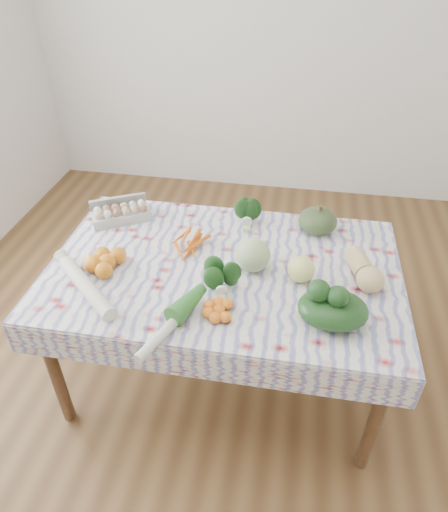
{
  "coord_description": "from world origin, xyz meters",
  "views": [
    {
      "loc": [
        0.29,
        -1.68,
        2.1
      ],
      "look_at": [
        0.0,
        0.0,
        0.82
      ],
      "focal_mm": 32.0,
      "sensor_mm": 36.0,
      "label": 1
    }
  ],
  "objects_px": {
    "kabocha_squash": "(318,221)",
    "butternut_squash": "(364,269)",
    "dining_table": "(224,279)",
    "cabbage": "(253,255)",
    "egg_carton": "(121,215)",
    "grapefruit": "(301,269)"
  },
  "relations": [
    {
      "from": "kabocha_squash",
      "to": "butternut_squash",
      "type": "xyz_separation_m",
      "value": [
        0.21,
        -0.36,
        -0.0
      ]
    },
    {
      "from": "kabocha_squash",
      "to": "dining_table",
      "type": "bearing_deg",
      "value": -138.91
    },
    {
      "from": "cabbage",
      "to": "butternut_squash",
      "type": "relative_size",
      "value": 0.6
    },
    {
      "from": "dining_table",
      "to": "butternut_squash",
      "type": "height_order",
      "value": "butternut_squash"
    },
    {
      "from": "dining_table",
      "to": "butternut_squash",
      "type": "bearing_deg",
      "value": 1.09
    },
    {
      "from": "kabocha_squash",
      "to": "butternut_squash",
      "type": "relative_size",
      "value": 0.76
    },
    {
      "from": "dining_table",
      "to": "kabocha_squash",
      "type": "relative_size",
      "value": 7.98
    },
    {
      "from": "egg_carton",
      "to": "butternut_squash",
      "type": "height_order",
      "value": "butternut_squash"
    },
    {
      "from": "dining_table",
      "to": "egg_carton",
      "type": "relative_size",
      "value": 5.22
    },
    {
      "from": "cabbage",
      "to": "egg_carton",
      "type": "bearing_deg",
      "value": 158.96
    },
    {
      "from": "egg_carton",
      "to": "grapefruit",
      "type": "bearing_deg",
      "value": -48.1
    },
    {
      "from": "butternut_squash",
      "to": "cabbage",
      "type": "bearing_deg",
      "value": 164.24
    },
    {
      "from": "egg_carton",
      "to": "kabocha_squash",
      "type": "bearing_deg",
      "value": -24.63
    },
    {
      "from": "kabocha_squash",
      "to": "butternut_squash",
      "type": "distance_m",
      "value": 0.42
    },
    {
      "from": "egg_carton",
      "to": "kabocha_squash",
      "type": "xyz_separation_m",
      "value": [
        1.05,
        0.08,
        0.02
      ]
    },
    {
      "from": "cabbage",
      "to": "grapefruit",
      "type": "distance_m",
      "value": 0.23
    },
    {
      "from": "butternut_squash",
      "to": "dining_table",
      "type": "bearing_deg",
      "value": 164.22
    },
    {
      "from": "egg_carton",
      "to": "butternut_squash",
      "type": "xyz_separation_m",
      "value": [
        1.26,
        -0.28,
        0.02
      ]
    },
    {
      "from": "cabbage",
      "to": "dining_table",
      "type": "bearing_deg",
      "value": -179.01
    },
    {
      "from": "dining_table",
      "to": "grapefruit",
      "type": "height_order",
      "value": "grapefruit"
    },
    {
      "from": "grapefruit",
      "to": "egg_carton",
      "type": "bearing_deg",
      "value": 161.05
    },
    {
      "from": "dining_table",
      "to": "grapefruit",
      "type": "xyz_separation_m",
      "value": [
        0.36,
        -0.04,
        0.15
      ]
    }
  ]
}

